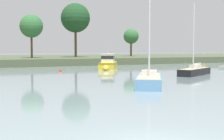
# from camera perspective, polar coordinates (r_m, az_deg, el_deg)

# --- Properties ---
(cruiser_yellow) EXTENTS (7.63, 10.41, 5.61)m
(cruiser_yellow) POSITION_cam_1_polar(r_m,az_deg,el_deg) (61.83, -0.75, 0.82)
(cruiser_yellow) COLOR gold
(cruiser_yellow) RESTS_ON ground
(sailboat_black) EXTENTS (8.36, 6.06, 11.27)m
(sailboat_black) POSITION_cam_1_polar(r_m,az_deg,el_deg) (48.99, 14.67, -0.57)
(sailboat_black) COLOR black
(sailboat_black) RESTS_ON ground
(sailboat_skyblue) EXTENTS (6.86, 8.83, 13.31)m
(sailboat_skyblue) POSITION_cam_1_polar(r_m,az_deg,el_deg) (33.59, 6.70, -2.39)
(sailboat_skyblue) COLOR #669ECC
(sailboat_skyblue) RESTS_ON ground
(mooring_buoy_red) EXTENTS (0.50, 0.50, 0.55)m
(mooring_buoy_red) POSITION_cam_1_polar(r_m,az_deg,el_deg) (55.98, -9.29, -0.14)
(mooring_buoy_red) COLOR red
(mooring_buoy_red) RESTS_ON ground
(mooring_buoy_orange) EXTENTS (0.46, 0.46, 0.51)m
(mooring_buoy_orange) POSITION_cam_1_polar(r_m,az_deg,el_deg) (78.40, 16.27, 0.87)
(mooring_buoy_orange) COLOR orange
(mooring_buoy_orange) RESTS_ON ground
(shore_tree_left) EXTENTS (7.99, 7.99, 14.71)m
(shore_tree_left) POSITION_cam_1_polar(r_m,az_deg,el_deg) (88.14, -6.60, 9.28)
(shore_tree_left) COLOR brown
(shore_tree_left) RESTS_ON far_shore_bank
(shore_tree_right) EXTENTS (4.73, 4.73, 8.57)m
(shore_tree_right) POSITION_cam_1_polar(r_m,az_deg,el_deg) (99.17, 3.46, 6.07)
(shore_tree_right) COLOR brown
(shore_tree_right) RESTS_ON far_shore_bank
(shore_tree_right_mid) EXTENTS (5.75, 5.75, 10.80)m
(shore_tree_right_mid) POSITION_cam_1_polar(r_m,az_deg,el_deg) (81.77, -14.33, 7.66)
(shore_tree_right_mid) COLOR brown
(shore_tree_right_mid) RESTS_ON far_shore_bank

